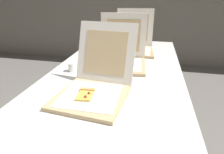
% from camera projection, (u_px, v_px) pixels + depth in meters
% --- Properties ---
extents(table, '(0.95, 2.19, 0.75)m').
position_uv_depth(table, '(114.00, 81.00, 1.36)').
color(table, silver).
rests_on(table, ground).
extents(pizza_box_front, '(0.42, 0.53, 0.37)m').
position_uv_depth(pizza_box_front, '(94.00, 86.00, 1.07)').
color(pizza_box_front, tan).
rests_on(pizza_box_front, table).
extents(pizza_box_middle, '(0.40, 0.40, 0.39)m').
position_uv_depth(pizza_box_middle, '(122.00, 58.00, 1.51)').
color(pizza_box_middle, tan).
rests_on(pizza_box_middle, table).
extents(pizza_box_back, '(0.40, 0.44, 0.39)m').
position_uv_depth(pizza_box_back, '(134.00, 45.00, 1.87)').
color(pizza_box_back, tan).
rests_on(pizza_box_back, table).
extents(cup_white_far, '(0.05, 0.05, 0.06)m').
position_uv_depth(cup_white_far, '(95.00, 54.00, 1.70)').
color(cup_white_far, white).
rests_on(cup_white_far, table).
extents(cup_white_mid, '(0.05, 0.05, 0.06)m').
position_uv_depth(cup_white_mid, '(72.00, 67.00, 1.40)').
color(cup_white_mid, white).
rests_on(cup_white_mid, table).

